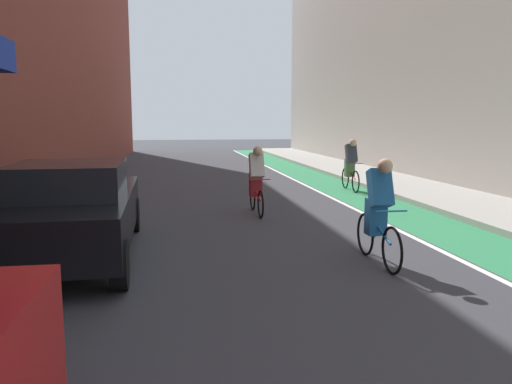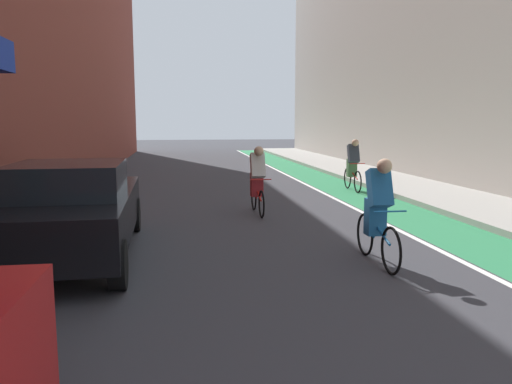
{
  "view_description": "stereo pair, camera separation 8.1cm",
  "coord_description": "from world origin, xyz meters",
  "px_view_note": "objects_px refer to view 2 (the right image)",
  "views": [
    {
      "loc": [
        -1.71,
        1.84,
        2.16
      ],
      "look_at": [
        -0.29,
        10.56,
        0.91
      ],
      "focal_mm": 35.19,
      "sensor_mm": 36.0,
      "label": 1
    },
    {
      "loc": [
        -1.63,
        1.83,
        2.16
      ],
      "look_at": [
        -0.29,
        10.56,
        0.91
      ],
      "focal_mm": 35.19,
      "sensor_mm": 36.0,
      "label": 2
    }
  ],
  "objects_px": {
    "parked_sedan_black": "(72,209)",
    "cyclist_far": "(353,164)",
    "cyclist_trailing": "(257,178)",
    "cyclist_mid": "(378,212)"
  },
  "relations": [
    {
      "from": "cyclist_mid",
      "to": "cyclist_far",
      "type": "height_order",
      "value": "cyclist_mid"
    },
    {
      "from": "parked_sedan_black",
      "to": "cyclist_mid",
      "type": "relative_size",
      "value": 2.71
    },
    {
      "from": "cyclist_far",
      "to": "cyclist_trailing",
      "type": "bearing_deg",
      "value": -135.46
    },
    {
      "from": "cyclist_trailing",
      "to": "parked_sedan_black",
      "type": "bearing_deg",
      "value": -136.37
    },
    {
      "from": "cyclist_far",
      "to": "cyclist_mid",
      "type": "bearing_deg",
      "value": -106.95
    },
    {
      "from": "parked_sedan_black",
      "to": "cyclist_trailing",
      "type": "distance_m",
      "value": 4.82
    },
    {
      "from": "parked_sedan_black",
      "to": "cyclist_far",
      "type": "relative_size",
      "value": 2.73
    },
    {
      "from": "parked_sedan_black",
      "to": "cyclist_mid",
      "type": "bearing_deg",
      "value": -13.29
    },
    {
      "from": "cyclist_trailing",
      "to": "cyclist_far",
      "type": "height_order",
      "value": "cyclist_far"
    },
    {
      "from": "parked_sedan_black",
      "to": "cyclist_far",
      "type": "bearing_deg",
      "value": 44.09
    }
  ]
}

